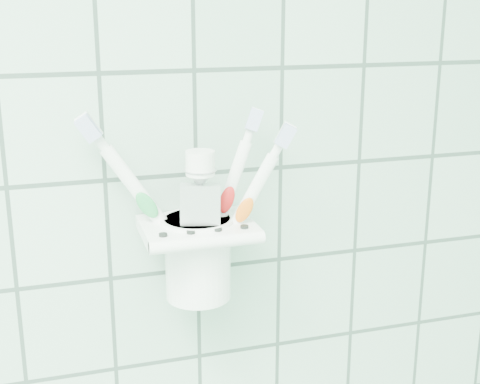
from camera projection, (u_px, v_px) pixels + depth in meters
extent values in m
cube|color=white|center=(189.00, 226.00, 0.72)|extent=(0.05, 0.02, 0.03)
cube|color=white|center=(197.00, 228.00, 0.68)|extent=(0.11, 0.09, 0.01)
cylinder|color=white|center=(208.00, 243.00, 0.64)|extent=(0.11, 0.01, 0.01)
cylinder|color=black|center=(163.00, 235.00, 0.64)|extent=(0.01, 0.01, 0.00)
cylinder|color=black|center=(191.00, 232.00, 0.64)|extent=(0.01, 0.01, 0.00)
cylinder|color=black|center=(218.00, 230.00, 0.65)|extent=(0.01, 0.01, 0.00)
cylinder|color=black|center=(244.00, 227.00, 0.66)|extent=(0.01, 0.01, 0.00)
cylinder|color=white|center=(198.00, 258.00, 0.69)|extent=(0.07, 0.07, 0.09)
cylinder|color=white|center=(197.00, 221.00, 0.68)|extent=(0.08, 0.08, 0.01)
cylinder|color=black|center=(197.00, 220.00, 0.68)|extent=(0.06, 0.06, 0.00)
cylinder|color=white|center=(208.00, 202.00, 0.69)|extent=(0.11, 0.02, 0.16)
cylinder|color=white|center=(206.00, 103.00, 0.66)|extent=(0.02, 0.01, 0.03)
cube|color=silver|center=(208.00, 88.00, 0.65)|extent=(0.03, 0.01, 0.03)
cube|color=white|center=(206.00, 87.00, 0.65)|extent=(0.03, 0.01, 0.03)
ellipsoid|color=green|center=(209.00, 183.00, 0.67)|extent=(0.03, 0.01, 0.04)
cylinder|color=white|center=(194.00, 216.00, 0.67)|extent=(0.07, 0.03, 0.16)
cylinder|color=white|center=(192.00, 126.00, 0.65)|extent=(0.02, 0.01, 0.02)
cube|color=silver|center=(193.00, 113.00, 0.64)|extent=(0.02, 0.01, 0.03)
cube|color=white|center=(191.00, 112.00, 0.64)|extent=(0.02, 0.01, 0.03)
ellipsoid|color=red|center=(195.00, 199.00, 0.66)|extent=(0.02, 0.01, 0.03)
cylinder|color=white|center=(197.00, 216.00, 0.67)|extent=(0.09, 0.04, 0.15)
cylinder|color=white|center=(196.00, 127.00, 0.65)|extent=(0.02, 0.01, 0.02)
cube|color=silver|center=(197.00, 114.00, 0.64)|extent=(0.02, 0.01, 0.03)
cube|color=white|center=(195.00, 113.00, 0.64)|extent=(0.02, 0.01, 0.03)
ellipsoid|color=orange|center=(198.00, 199.00, 0.66)|extent=(0.03, 0.01, 0.03)
cube|color=silver|center=(200.00, 240.00, 0.67)|extent=(0.04, 0.02, 0.12)
cube|color=silver|center=(201.00, 291.00, 0.68)|extent=(0.04, 0.02, 0.01)
cone|color=silver|center=(199.00, 178.00, 0.65)|extent=(0.04, 0.04, 0.02)
cylinder|color=white|center=(199.00, 163.00, 0.65)|extent=(0.04, 0.03, 0.02)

